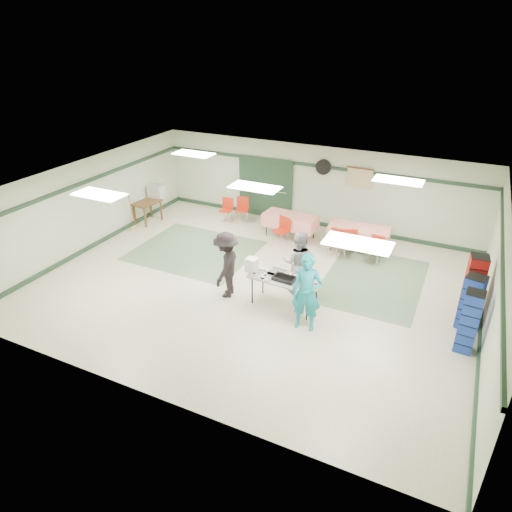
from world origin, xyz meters
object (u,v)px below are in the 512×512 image
at_px(volunteer_grey, 298,263).
at_px(dining_table_b, 290,221).
at_px(chair_b, 336,239).
at_px(chair_loose_a, 242,207).
at_px(dining_table_a, 359,233).
at_px(chair_loose_b, 227,207).
at_px(crate_stack_red, 473,286).
at_px(printer_table, 147,204).
at_px(chair_c, 376,247).
at_px(broom, 132,210).
at_px(crate_stack_blue_b, 471,303).
at_px(chair_d, 283,228).
at_px(serving_table, 284,281).
at_px(volunteer_teal, 307,293).
at_px(office_printer, 157,191).
at_px(volunteer_dark, 226,265).
at_px(chair_a, 350,241).
at_px(crate_stack_blue_a, 469,322).

bearing_deg(volunteer_grey, dining_table_b, -75.70).
xyz_separation_m(chair_b, chair_loose_a, (-3.63, 1.05, 0.05)).
relative_size(dining_table_a, chair_loose_b, 2.20).
bearing_deg(chair_b, crate_stack_red, -18.55).
distance_m(chair_b, printer_table, 6.56).
xyz_separation_m(chair_c, broom, (-7.81, -1.09, 0.17)).
height_order(volunteer_grey, crate_stack_blue_b, volunteer_grey).
bearing_deg(chair_d, broom, -150.34).
xyz_separation_m(dining_table_b, broom, (-4.95, -1.66, 0.10)).
xyz_separation_m(serving_table, dining_table_a, (0.84, 3.81, -0.14)).
relative_size(chair_c, broom, 0.63).
bearing_deg(chair_b, crate_stack_blue_b, -25.70).
relative_size(volunteer_teal, office_printer, 3.55).
bearing_deg(dining_table_b, volunteer_teal, -60.62).
bearing_deg(crate_stack_blue_b, chair_c, 138.64).
xyz_separation_m(volunteer_dark, chair_loose_b, (-2.32, 4.23, -0.35)).
bearing_deg(chair_loose_b, office_printer, -170.77).
relative_size(dining_table_b, chair_b, 2.16).
relative_size(crate_stack_blue_b, broom, 1.02).
height_order(volunteer_grey, printer_table, volunteer_grey).
xyz_separation_m(chair_c, chair_loose_b, (-5.31, 0.85, 0.01)).
height_order(serving_table, chair_c, chair_c).
height_order(dining_table_a, office_printer, office_printer).
bearing_deg(chair_loose_b, volunteer_grey, -46.36).
bearing_deg(chair_a, crate_stack_red, -48.76).
bearing_deg(volunteer_dark, office_printer, -137.19).
bearing_deg(chair_loose_a, dining_table_b, -33.16).
relative_size(volunteer_teal, chair_d, 2.10).
xyz_separation_m(chair_loose_a, printer_table, (-2.92, -1.44, 0.11)).
xyz_separation_m(dining_table_a, dining_table_b, (-2.20, -0.00, -0.00)).
bearing_deg(office_printer, dining_table_a, -1.40).
bearing_deg(chair_c, crate_stack_blue_b, -33.16).
bearing_deg(crate_stack_red, chair_d, 162.99).
xyz_separation_m(chair_a, crate_stack_red, (3.32, -1.66, 0.25)).
distance_m(volunteer_dark, crate_stack_blue_b, 5.67).
xyz_separation_m(crate_stack_red, broom, (-10.38, 0.58, -0.10)).
bearing_deg(volunteer_dark, serving_table, 85.32).
relative_size(volunteer_dark, chair_d, 1.96).
height_order(dining_table_b, broom, broom).
distance_m(dining_table_a, broom, 7.34).
distance_m(volunteer_dark, office_printer, 5.95).
relative_size(chair_b, chair_d, 0.92).
xyz_separation_m(serving_table, volunteer_teal, (0.77, -0.61, 0.21)).
distance_m(dining_table_a, office_printer, 7.09).
xyz_separation_m(dining_table_b, chair_loose_a, (-1.95, 0.48, -0.03)).
distance_m(chair_loose_b, crate_stack_blue_a, 8.84).
bearing_deg(chair_c, crate_stack_red, -24.73).
height_order(serving_table, dining_table_a, dining_table_a).
height_order(chair_d, chair_loose_a, chair_loose_a).
xyz_separation_m(volunteer_dark, broom, (-4.82, 2.29, -0.19)).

